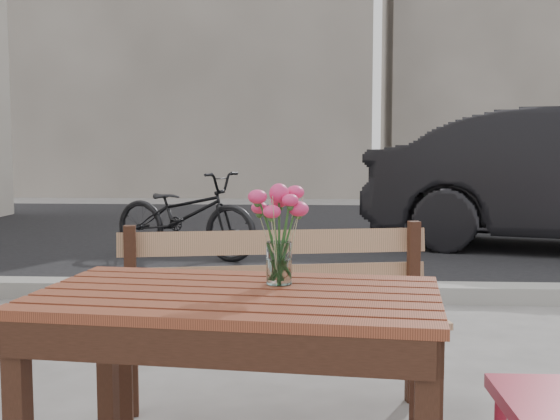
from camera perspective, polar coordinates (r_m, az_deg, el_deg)
street at (r=7.18m, az=3.50°, el=-3.44°), size 30.00×8.12×0.12m
backdrop_buildings at (r=16.61m, az=4.17°, el=13.91°), size 15.50×4.00×8.00m
main_table at (r=2.05m, az=-3.49°, el=-9.80°), size 1.21×0.78×0.70m
main_bench at (r=2.90m, az=-0.17°, el=-7.18°), size 1.36×0.63×0.81m
main_vase at (r=2.09m, az=-0.08°, el=-0.98°), size 0.16×0.16×0.30m
bicycle at (r=7.01m, az=-7.76°, el=-0.38°), size 1.73×1.19×0.86m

